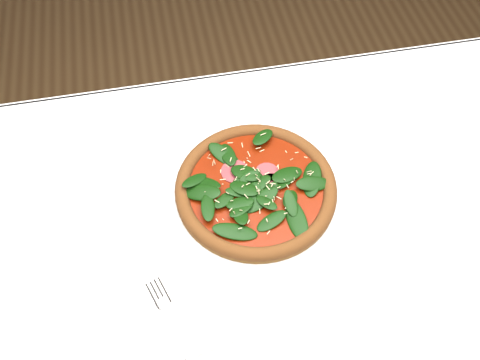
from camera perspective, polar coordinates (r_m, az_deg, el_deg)
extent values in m
cube|color=white|center=(0.93, 3.83, -6.67)|extent=(1.20, 0.80, 0.04)
cylinder|color=#4D351E|center=(1.47, -21.43, -5.21)|extent=(0.06, 0.06, 0.71)
cylinder|color=#4D351E|center=(1.57, 19.56, 1.41)|extent=(0.06, 0.06, 0.71)
cube|color=white|center=(1.23, -0.74, 7.63)|extent=(1.20, 0.01, 0.22)
cylinder|color=white|center=(0.95, 1.68, -1.43)|extent=(0.33, 0.33, 0.01)
torus|color=white|center=(0.95, 1.68, -1.30)|extent=(0.33, 0.33, 0.01)
cylinder|color=brown|center=(0.94, 1.69, -1.08)|extent=(0.29, 0.29, 0.01)
torus|color=#9C5524|center=(0.93, 1.71, -0.83)|extent=(0.30, 0.30, 0.02)
cylinder|color=maroon|center=(0.93, 1.71, -0.83)|extent=(0.24, 0.24, 0.00)
cylinder|color=#9F3F41|center=(0.93, 1.71, -0.70)|extent=(0.22, 0.22, 0.00)
ellipsoid|color=black|center=(0.92, 1.73, -0.37)|extent=(0.23, 0.23, 0.02)
cylinder|color=beige|center=(0.92, 1.73, -0.17)|extent=(0.22, 0.22, 0.00)
cube|color=white|center=(0.84, -6.39, -16.20)|extent=(0.17, 0.10, 0.01)
cube|color=silver|center=(0.83, -6.45, -16.01)|extent=(0.06, 0.13, 0.00)
cube|color=silver|center=(0.86, -8.69, -11.84)|extent=(0.04, 0.05, 0.00)
cylinder|color=white|center=(1.20, 18.60, 10.67)|extent=(0.13, 0.13, 0.01)
torus|color=white|center=(1.20, 18.63, 10.76)|extent=(0.13, 0.13, 0.01)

